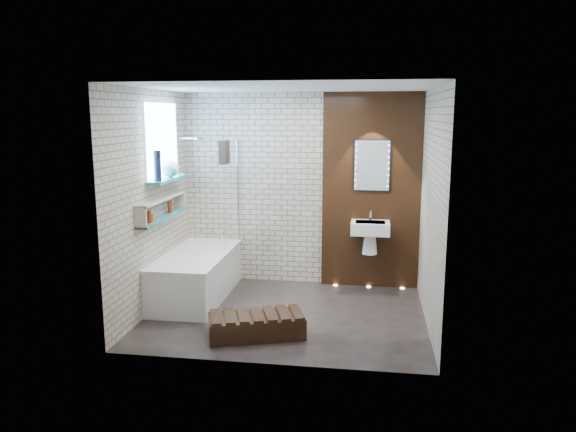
% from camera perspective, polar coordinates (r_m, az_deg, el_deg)
% --- Properties ---
extents(ground, '(3.20, 3.20, 0.00)m').
position_cam_1_polar(ground, '(6.56, -0.20, -10.17)').
color(ground, black).
rests_on(ground, ground).
extents(room_shell, '(3.24, 3.20, 2.60)m').
position_cam_1_polar(room_shell, '(6.22, -0.21, 1.11)').
color(room_shell, tan).
rests_on(room_shell, ground).
extents(walnut_panel, '(1.30, 0.06, 2.60)m').
position_cam_1_polar(walnut_panel, '(7.40, 8.61, 2.51)').
color(walnut_panel, black).
rests_on(walnut_panel, ground).
extents(clerestory_window, '(0.18, 1.00, 0.94)m').
position_cam_1_polar(clerestory_window, '(6.90, -12.83, 6.81)').
color(clerestory_window, '#7FADE0').
rests_on(clerestory_window, room_shell).
extents(display_niche, '(0.14, 1.30, 0.26)m').
position_cam_1_polar(display_niche, '(6.78, -12.90, 0.77)').
color(display_niche, teal).
rests_on(display_niche, room_shell).
extents(bathtub, '(0.79, 1.74, 0.70)m').
position_cam_1_polar(bathtub, '(7.16, -9.43, -6.06)').
color(bathtub, white).
rests_on(bathtub, ground).
extents(bath_screen, '(0.01, 0.78, 1.40)m').
position_cam_1_polar(bath_screen, '(7.26, -5.93, 2.26)').
color(bath_screen, white).
rests_on(bath_screen, bathtub).
extents(towel, '(0.09, 0.22, 0.29)m').
position_cam_1_polar(towel, '(6.92, -6.62, 6.59)').
color(towel, black).
rests_on(towel, bath_screen).
extents(shower_head, '(0.18, 0.18, 0.02)m').
position_cam_1_polar(shower_head, '(7.37, -9.19, 7.93)').
color(shower_head, silver).
rests_on(shower_head, room_shell).
extents(washbasin, '(0.50, 0.36, 0.58)m').
position_cam_1_polar(washbasin, '(7.30, 8.49, -1.67)').
color(washbasin, white).
rests_on(washbasin, walnut_panel).
extents(led_mirror, '(0.50, 0.02, 0.70)m').
position_cam_1_polar(led_mirror, '(7.33, 8.68, 5.18)').
color(led_mirror, black).
rests_on(led_mirror, walnut_panel).
extents(walnut_step, '(1.08, 0.73, 0.22)m').
position_cam_1_polar(walnut_step, '(5.95, -3.28, -11.29)').
color(walnut_step, black).
rests_on(walnut_step, ground).
extents(niche_bottles, '(0.06, 0.72, 0.14)m').
position_cam_1_polar(niche_bottles, '(6.68, -13.26, 0.32)').
color(niche_bottles, maroon).
rests_on(niche_bottles, display_niche).
extents(sill_vases, '(0.20, 0.56, 0.35)m').
position_cam_1_polar(sill_vases, '(6.88, -12.24, 4.80)').
color(sill_vases, white).
rests_on(sill_vases, clerestory_window).
extents(floor_uplights, '(0.96, 0.06, 0.01)m').
position_cam_1_polar(floor_uplights, '(7.62, 8.34, -7.24)').
color(floor_uplights, '#FFD899').
rests_on(floor_uplights, ground).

